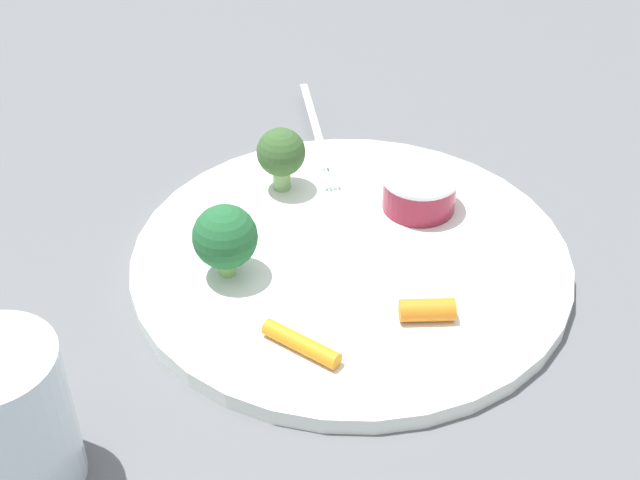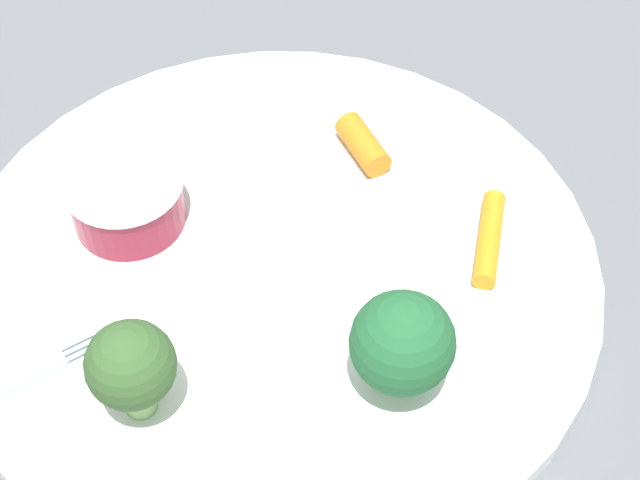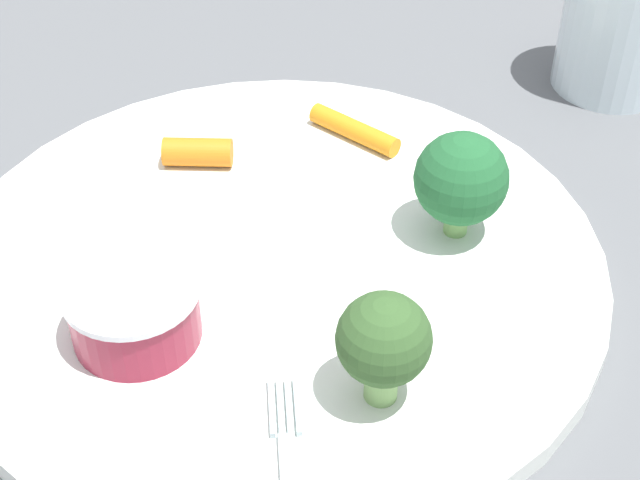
{
  "view_description": "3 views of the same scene",
  "coord_description": "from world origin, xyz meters",
  "px_view_note": "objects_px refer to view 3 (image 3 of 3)",
  "views": [
    {
      "loc": [
        -0.15,
        -0.47,
        0.41
      ],
      "look_at": [
        -0.02,
        0.01,
        0.02
      ],
      "focal_mm": 50.09,
      "sensor_mm": 36.0,
      "label": 1
    },
    {
      "loc": [
        -0.24,
        0.17,
        0.38
      ],
      "look_at": [
        -0.02,
        -0.02,
        0.03
      ],
      "focal_mm": 54.92,
      "sensor_mm": 36.0,
      "label": 2
    },
    {
      "loc": [
        0.04,
        0.33,
        0.31
      ],
      "look_at": [
        -0.02,
        0.01,
        0.03
      ],
      "focal_mm": 53.65,
      "sensor_mm": 36.0,
      "label": 3
    }
  ],
  "objects_px": {
    "plate": "(275,263)",
    "sauce_cup": "(134,311)",
    "broccoli_floret_1": "(384,342)",
    "broccoli_floret_0": "(459,176)",
    "carrot_stick_0": "(198,152)",
    "drinking_glass": "(623,15)",
    "carrot_stick_1": "(354,130)"
  },
  "relations": [
    {
      "from": "carrot_stick_0",
      "to": "carrot_stick_1",
      "type": "bearing_deg",
      "value": -175.13
    },
    {
      "from": "carrot_stick_0",
      "to": "drinking_glass",
      "type": "bearing_deg",
      "value": -168.56
    },
    {
      "from": "drinking_glass",
      "to": "carrot_stick_1",
      "type": "bearing_deg",
      "value": 14.65
    },
    {
      "from": "broccoli_floret_1",
      "to": "carrot_stick_1",
      "type": "distance_m",
      "value": 0.18
    },
    {
      "from": "plate",
      "to": "sauce_cup",
      "type": "height_order",
      "value": "sauce_cup"
    },
    {
      "from": "sauce_cup",
      "to": "broccoli_floret_0",
      "type": "bearing_deg",
      "value": -164.35
    },
    {
      "from": "broccoli_floret_1",
      "to": "drinking_glass",
      "type": "relative_size",
      "value": 0.56
    },
    {
      "from": "carrot_stick_1",
      "to": "drinking_glass",
      "type": "relative_size",
      "value": 0.59
    },
    {
      "from": "carrot_stick_0",
      "to": "drinking_glass",
      "type": "xyz_separation_m",
      "value": [
        -0.25,
        -0.05,
        0.03
      ]
    },
    {
      "from": "sauce_cup",
      "to": "plate",
      "type": "bearing_deg",
      "value": -148.26
    },
    {
      "from": "carrot_stick_1",
      "to": "drinking_glass",
      "type": "distance_m",
      "value": 0.18
    },
    {
      "from": "broccoli_floret_1",
      "to": "carrot_stick_0",
      "type": "xyz_separation_m",
      "value": [
        0.06,
        -0.17,
        -0.02
      ]
    },
    {
      "from": "sauce_cup",
      "to": "broccoli_floret_0",
      "type": "height_order",
      "value": "broccoli_floret_0"
    },
    {
      "from": "broccoli_floret_1",
      "to": "carrot_stick_0",
      "type": "relative_size",
      "value": 1.44
    },
    {
      "from": "sauce_cup",
      "to": "broccoli_floret_1",
      "type": "xyz_separation_m",
      "value": [
        -0.09,
        0.05,
        0.02
      ]
    },
    {
      "from": "plate",
      "to": "broccoli_floret_0",
      "type": "relative_size",
      "value": 5.77
    },
    {
      "from": "plate",
      "to": "drinking_glass",
      "type": "bearing_deg",
      "value": -150.2
    },
    {
      "from": "broccoli_floret_0",
      "to": "broccoli_floret_1",
      "type": "height_order",
      "value": "broccoli_floret_0"
    },
    {
      "from": "sauce_cup",
      "to": "carrot_stick_0",
      "type": "xyz_separation_m",
      "value": [
        -0.04,
        -0.12,
        -0.01
      ]
    },
    {
      "from": "sauce_cup",
      "to": "broccoli_floret_1",
      "type": "height_order",
      "value": "broccoli_floret_1"
    },
    {
      "from": "carrot_stick_1",
      "to": "drinking_glass",
      "type": "bearing_deg",
      "value": -165.35
    },
    {
      "from": "broccoli_floret_1",
      "to": "carrot_stick_0",
      "type": "height_order",
      "value": "broccoli_floret_1"
    },
    {
      "from": "carrot_stick_0",
      "to": "drinking_glass",
      "type": "height_order",
      "value": "drinking_glass"
    },
    {
      "from": "broccoli_floret_0",
      "to": "sauce_cup",
      "type": "bearing_deg",
      "value": 15.65
    },
    {
      "from": "sauce_cup",
      "to": "carrot_stick_1",
      "type": "bearing_deg",
      "value": -134.22
    },
    {
      "from": "carrot_stick_0",
      "to": "carrot_stick_1",
      "type": "relative_size",
      "value": 0.66
    },
    {
      "from": "plate",
      "to": "drinking_glass",
      "type": "distance_m",
      "value": 0.26
    },
    {
      "from": "broccoli_floret_0",
      "to": "carrot_stick_1",
      "type": "height_order",
      "value": "broccoli_floret_0"
    },
    {
      "from": "plate",
      "to": "carrot_stick_0",
      "type": "relative_size",
      "value": 8.68
    },
    {
      "from": "broccoli_floret_0",
      "to": "drinking_glass",
      "type": "height_order",
      "value": "drinking_glass"
    },
    {
      "from": "sauce_cup",
      "to": "carrot_stick_0",
      "type": "distance_m",
      "value": 0.12
    },
    {
      "from": "broccoli_floret_0",
      "to": "carrot_stick_1",
      "type": "relative_size",
      "value": 0.99
    }
  ]
}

